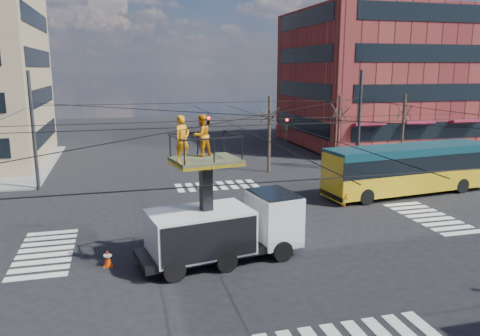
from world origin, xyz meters
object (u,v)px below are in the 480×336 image
(utility_truck, at_px, (224,214))
(traffic_cone, at_px, (108,258))
(worker_ground, at_px, (172,226))
(flagger, at_px, (343,193))
(city_bus, at_px, (408,168))

(utility_truck, xyz_separation_m, traffic_cone, (-4.88, 0.56, -1.70))
(traffic_cone, relative_size, worker_ground, 0.46)
(worker_ground, relative_size, flagger, 0.99)
(traffic_cone, height_order, flagger, flagger)
(city_bus, height_order, traffic_cone, city_bus)
(traffic_cone, bearing_deg, city_bus, 20.31)
(utility_truck, distance_m, worker_ground, 3.59)
(city_bus, height_order, flagger, city_bus)
(traffic_cone, height_order, worker_ground, worker_ground)
(utility_truck, relative_size, worker_ground, 4.59)
(flagger, bearing_deg, utility_truck, -59.48)
(city_bus, distance_m, flagger, 5.74)
(traffic_cone, bearing_deg, flagger, 21.85)
(city_bus, xyz_separation_m, worker_ground, (-16.03, -4.84, -0.93))
(city_bus, height_order, worker_ground, city_bus)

